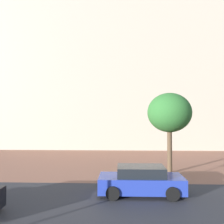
# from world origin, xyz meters

# --- Properties ---
(ground_plane) EXTENTS (120.00, 120.00, 0.00)m
(ground_plane) POSITION_xyz_m (0.00, 10.00, 0.00)
(ground_plane) COLOR #93604C
(street_asphalt_strip) EXTENTS (120.00, 6.91, 0.00)m
(street_asphalt_strip) POSITION_xyz_m (0.00, 8.48, 0.00)
(street_asphalt_strip) COLOR #2D2D33
(street_asphalt_strip) RESTS_ON ground_plane
(landmark_building) EXTENTS (27.25, 12.63, 41.46)m
(landmark_building) POSITION_xyz_m (-1.20, 32.10, 12.37)
(landmark_building) COLOR #B2A893
(landmark_building) RESTS_ON ground_plane
(car_blue) EXTENTS (4.12, 2.00, 1.39)m
(car_blue) POSITION_xyz_m (1.05, 10.00, 0.67)
(car_blue) COLOR #23389E
(car_blue) RESTS_ON ground_plane
(tree_curb_far) EXTENTS (3.01, 3.01, 5.49)m
(tree_curb_far) POSITION_xyz_m (3.40, 14.72, 4.10)
(tree_curb_far) COLOR brown
(tree_curb_far) RESTS_ON ground_plane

